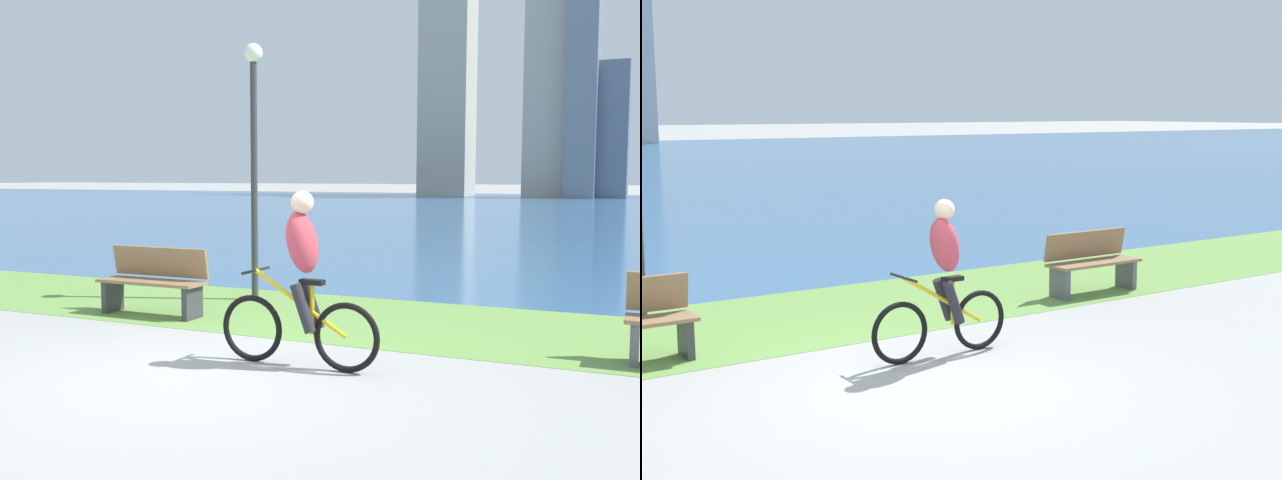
% 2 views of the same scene
% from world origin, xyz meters
% --- Properties ---
extents(ground_plane, '(300.00, 300.00, 0.00)m').
position_xyz_m(ground_plane, '(0.00, 0.00, 0.00)').
color(ground_plane, '#9E9E99').
extents(grass_strip_bayside, '(120.00, 3.08, 0.01)m').
position_xyz_m(grass_strip_bayside, '(0.00, 3.20, 0.00)').
color(grass_strip_bayside, '#6B9947').
rests_on(grass_strip_bayside, ground).
extents(bay_water_surface, '(300.00, 65.94, 0.00)m').
position_xyz_m(bay_water_surface, '(0.00, 37.71, 0.00)').
color(bay_water_surface, '#386693').
rests_on(bay_water_surface, ground).
extents(cyclist_lead, '(1.69, 0.52, 1.71)m').
position_xyz_m(cyclist_lead, '(0.73, 0.70, 0.84)').
color(cyclist_lead, black).
rests_on(cyclist_lead, ground).
extents(bench_far_along_path, '(1.50, 0.47, 0.90)m').
position_xyz_m(bench_far_along_path, '(-2.24, 2.29, 0.45)').
color(bench_far_along_path, olive).
rests_on(bench_far_along_path, ground).
extents(lamppost_tall, '(0.28, 0.28, 3.77)m').
position_xyz_m(lamppost_tall, '(-1.61, 3.89, 2.48)').
color(lamppost_tall, '#38383D').
rests_on(lamppost_tall, ground).
extents(city_skyline_far_shore, '(31.53, 9.72, 27.84)m').
position_xyz_m(city_skyline_far_shore, '(-6.77, 61.55, 11.05)').
color(city_skyline_far_shore, '#ADA899').
rests_on(city_skyline_far_shore, ground).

